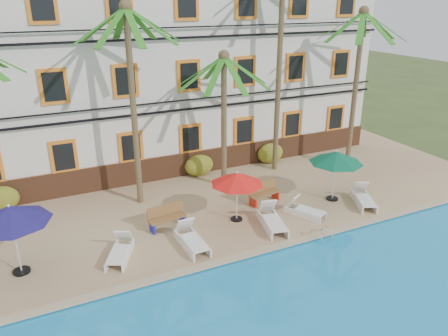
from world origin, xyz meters
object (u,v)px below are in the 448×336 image
palm_e (358,68)px  palm_b (131,81)px  bench_right (263,192)px  lounger_c (191,239)px  umbrella_blue (10,215)px  lounger_b (120,251)px  lounger_f (364,198)px  pool_ladder (321,237)px  bench_left (166,217)px  umbrella_red (237,179)px  umbrella_green (336,157)px  palm_d (280,45)px  lounger_d (272,220)px  lounger_e (304,210)px  palm_c (224,100)px

palm_e → palm_b: bearing=178.0°
palm_e → bench_right: (-6.39, -1.97, -4.70)m
lounger_c → umbrella_blue: bearing=170.6°
lounger_b → palm_b: bearing=65.6°
lounger_c → palm_e: bearing=20.8°
lounger_f → pool_ladder: 3.68m
lounger_b → bench_left: 2.55m
umbrella_red → bench_right: size_ratio=1.37×
umbrella_blue → umbrella_green: (12.82, 0.01, -0.13)m
umbrella_red → lounger_c: bearing=-155.6°
palm_e → pool_ladder: size_ratio=10.86×
palm_e → lounger_b: palm_e is taller
palm_e → bench_right: 8.17m
palm_d → bench_left: bearing=-154.0°
pool_ladder → umbrella_blue: bearing=166.8°
lounger_d → bench_right: size_ratio=1.37×
lounger_c → lounger_e: size_ratio=1.10×
palm_e → lounger_f: (-2.55, -4.06, -4.89)m
lounger_c → pool_ladder: bearing=-17.7°
lounger_d → lounger_b: bearing=175.9°
palm_b → pool_ladder: size_ratio=11.29×
palm_e → pool_ladder: 9.60m
lounger_b → lounger_c: (2.50, -0.38, 0.03)m
umbrella_blue → umbrella_green: bearing=0.0°
palm_b → palm_e: palm_b is taller
bench_left → palm_d: bearing=26.0°
lounger_f → umbrella_red: bearing=168.7°
palm_b → pool_ladder: 9.63m
palm_e → bench_left: 12.15m
palm_d → lounger_c: size_ratio=5.18×
umbrella_blue → bench_left: (5.30, 0.80, -1.66)m
palm_d → lounger_e: size_ratio=5.70×
palm_b → lounger_e: (5.77, -4.21, -5.10)m
umbrella_green → lounger_d: size_ratio=1.10×
palm_d → lounger_f: palm_d is taller
lounger_c → lounger_f: 8.06m
lounger_c → lounger_f: lounger_c is taller
umbrella_red → lounger_c: size_ratio=1.09×
umbrella_blue → bench_right: umbrella_blue is taller
lounger_b → bench_left: bench_left is taller
umbrella_green → lounger_e: umbrella_green is taller
lounger_f → bench_left: (-8.42, 1.77, 0.18)m
palm_b → lounger_c: size_ratio=4.30×
lounger_c → bench_right: (4.23, 2.06, 0.17)m
umbrella_red → palm_c: bearing=72.9°
pool_ladder → lounger_e: bearing=76.9°
umbrella_blue → umbrella_green: 12.82m
bench_right → bench_left: bearing=-176.0°
umbrella_green → bench_left: 7.71m
lounger_c → palm_b: bearing=98.6°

